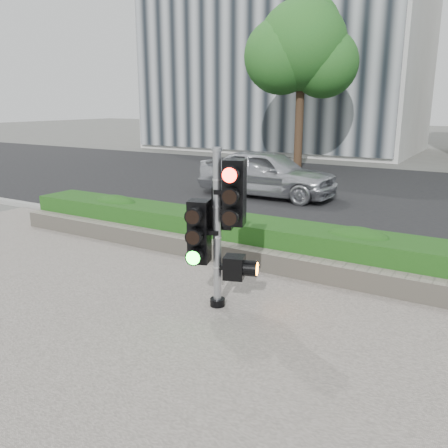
# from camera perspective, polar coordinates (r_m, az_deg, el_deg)

# --- Properties ---
(ground) EXTENTS (120.00, 120.00, 0.00)m
(ground) POSITION_cam_1_polar(r_m,az_deg,el_deg) (6.92, -2.80, -10.20)
(ground) COLOR #51514C
(ground) RESTS_ON ground
(sidewalk) EXTENTS (16.00, 11.00, 0.03)m
(sidewalk) POSITION_cam_1_polar(r_m,az_deg,el_deg) (5.29, -18.91, -19.28)
(sidewalk) COLOR #9E9389
(sidewalk) RESTS_ON ground
(road) EXTENTS (60.00, 13.00, 0.02)m
(road) POSITION_cam_1_polar(r_m,az_deg,el_deg) (15.88, 17.67, 3.35)
(road) COLOR black
(road) RESTS_ON ground
(curb) EXTENTS (60.00, 0.25, 0.12)m
(curb) POSITION_cam_1_polar(r_m,az_deg,el_deg) (9.51, 7.79, -2.97)
(curb) COLOR gray
(curb) RESTS_ON ground
(stone_wall) EXTENTS (12.00, 0.32, 0.34)m
(stone_wall) POSITION_cam_1_polar(r_m,az_deg,el_deg) (8.38, 4.42, -4.28)
(stone_wall) COLOR gray
(stone_wall) RESTS_ON sidewalk
(hedge) EXTENTS (12.00, 1.00, 0.68)m
(hedge) POSITION_cam_1_polar(r_m,az_deg,el_deg) (8.89, 6.32, -2.07)
(hedge) COLOR #317524
(hedge) RESTS_ON sidewalk
(building_left) EXTENTS (16.00, 9.00, 15.00)m
(building_left) POSITION_cam_1_polar(r_m,az_deg,el_deg) (31.21, 7.55, 22.86)
(building_left) COLOR #B7B7B2
(building_left) RESTS_ON ground
(tree_left) EXTENTS (4.61, 4.03, 7.34)m
(tree_left) POSITION_cam_1_polar(r_m,az_deg,el_deg) (21.45, 9.37, 20.06)
(tree_left) COLOR black
(tree_left) RESTS_ON ground
(traffic_signal) EXTENTS (0.83, 0.71, 2.27)m
(traffic_signal) POSITION_cam_1_polar(r_m,az_deg,el_deg) (6.57, -0.49, 0.37)
(traffic_signal) COLOR black
(traffic_signal) RESTS_ON sidewalk
(car_silver) EXTENTS (4.34, 1.81, 1.47)m
(car_silver) POSITION_cam_1_polar(r_m,az_deg,el_deg) (14.79, 5.22, 6.12)
(car_silver) COLOR #B6B7BD
(car_silver) RESTS_ON road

